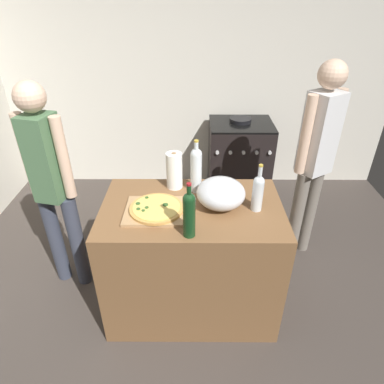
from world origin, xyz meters
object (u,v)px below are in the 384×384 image
at_px(wine_bottle_clear, 258,191).
at_px(paper_towel_roll, 174,171).
at_px(wine_bottle_amber, 196,168).
at_px(wine_bottle_green, 189,213).
at_px(mixing_bowl, 221,193).
at_px(stove, 239,160).
at_px(person_in_red, 316,155).
at_px(pizza, 156,208).
at_px(person_in_stripes, 51,182).

bearing_deg(wine_bottle_clear, paper_towel_roll, 152.40).
distance_m(wine_bottle_amber, wine_bottle_green, 0.50).
distance_m(mixing_bowl, stove, 1.72).
distance_m(wine_bottle_green, person_in_red, 1.33).
bearing_deg(wine_bottle_amber, paper_towel_roll, 162.05).
distance_m(pizza, paper_towel_roll, 0.35).
distance_m(mixing_bowl, person_in_stripes, 1.21).
height_order(person_in_stripes, person_in_red, person_in_red).
height_order(wine_bottle_green, person_in_red, person_in_red).
height_order(wine_bottle_clear, wine_bottle_amber, wine_bottle_amber).
height_order(paper_towel_roll, person_in_stripes, person_in_stripes).
xyz_separation_m(wine_bottle_green, person_in_red, (0.99, 0.89, -0.06)).
bearing_deg(person_in_red, person_in_stripes, -169.65).
height_order(pizza, paper_towel_roll, paper_towel_roll).
distance_m(paper_towel_roll, wine_bottle_clear, 0.61).
xyz_separation_m(wine_bottle_amber, person_in_stripes, (-1.03, 0.04, -0.13)).
distance_m(mixing_bowl, wine_bottle_clear, 0.23).
distance_m(wine_bottle_green, person_in_stripes, 1.12).
xyz_separation_m(paper_towel_roll, stove, (0.64, 1.35, -0.58)).
bearing_deg(person_in_red, pizza, -150.98).
height_order(pizza, wine_bottle_green, wine_bottle_green).
height_order(mixing_bowl, wine_bottle_green, wine_bottle_green).
distance_m(paper_towel_roll, wine_bottle_amber, 0.17).
height_order(paper_towel_roll, wine_bottle_amber, wine_bottle_amber).
relative_size(pizza, paper_towel_roll, 1.29).
bearing_deg(paper_towel_roll, wine_bottle_clear, -27.60).
relative_size(mixing_bowl, wine_bottle_green, 0.91).
relative_size(mixing_bowl, wine_bottle_amber, 0.83).
distance_m(wine_bottle_clear, person_in_red, 0.84).
bearing_deg(stove, mixing_bowl, -101.89).
height_order(wine_bottle_clear, wine_bottle_green, wine_bottle_green).
bearing_deg(stove, wine_bottle_green, -105.75).
relative_size(wine_bottle_clear, wine_bottle_green, 0.93).
bearing_deg(wine_bottle_clear, person_in_red, 48.17).
bearing_deg(wine_bottle_amber, stove, 70.60).
height_order(wine_bottle_clear, person_in_stripes, person_in_stripes).
relative_size(wine_bottle_clear, stove, 0.35).
relative_size(wine_bottle_clear, person_in_red, 0.19).
distance_m(mixing_bowl, wine_bottle_green, 0.37).
height_order(wine_bottle_amber, stove, wine_bottle_amber).
distance_m(stove, person_in_red, 1.23).
xyz_separation_m(wine_bottle_clear, wine_bottle_amber, (-0.38, 0.23, 0.04)).
bearing_deg(mixing_bowl, pizza, -169.44).
bearing_deg(pizza, person_in_stripes, 158.53).
height_order(wine_bottle_clear, person_in_red, person_in_red).
relative_size(paper_towel_roll, wine_bottle_amber, 0.70).
bearing_deg(wine_bottle_green, stove, 74.25).
relative_size(stove, person_in_red, 0.54).
height_order(pizza, stove, pizza).
bearing_deg(pizza, wine_bottle_amber, 46.86).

